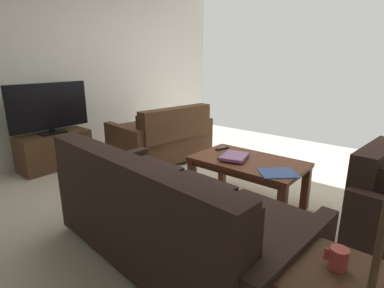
# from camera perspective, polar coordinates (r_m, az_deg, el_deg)

# --- Properties ---
(ground_plane) EXTENTS (4.95, 5.64, 0.01)m
(ground_plane) POSITION_cam_1_polar(r_m,az_deg,el_deg) (3.46, 4.55, -8.89)
(ground_plane) COLOR beige
(wall_right) EXTENTS (0.12, 5.64, 2.89)m
(wall_right) POSITION_cam_1_polar(r_m,az_deg,el_deg) (5.00, -19.62, 15.03)
(wall_right) COLOR white
(wall_right) RESTS_ON ground
(sofa_main) EXTENTS (2.00, 1.03, 0.87)m
(sofa_main) POSITION_cam_1_polar(r_m,az_deg,el_deg) (2.19, -4.73, -13.68)
(sofa_main) COLOR black
(sofa_main) RESTS_ON ground
(loveseat_near) EXTENTS (1.02, 1.41, 0.82)m
(loveseat_near) POSITION_cam_1_polar(r_m,az_deg,el_deg) (4.33, -5.60, 1.29)
(loveseat_near) COLOR black
(loveseat_near) RESTS_ON ground
(coffee_table) EXTENTS (1.08, 0.65, 0.48)m
(coffee_table) POSITION_cam_1_polar(r_m,az_deg,el_deg) (3.05, 10.62, -4.24)
(coffee_table) COLOR brown
(coffee_table) RESTS_ON ground
(tv_stand) EXTENTS (0.42, 0.93, 0.48)m
(tv_stand) POSITION_cam_1_polar(r_m,az_deg,el_deg) (4.50, -24.74, -1.14)
(tv_stand) COLOR #4C331E
(tv_stand) RESTS_ON ground
(flat_tv) EXTENTS (0.21, 1.05, 0.67)m
(flat_tv) POSITION_cam_1_polar(r_m,az_deg,el_deg) (4.38, -25.61, 6.29)
(flat_tv) COLOR black
(flat_tv) RESTS_ON tv_stand
(coffee_mug) EXTENTS (0.10, 0.08, 0.10)m
(coffee_mug) POSITION_cam_1_polar(r_m,az_deg,el_deg) (1.57, 26.16, -19.03)
(coffee_mug) COLOR #B23F38
(coffee_mug) RESTS_ON end_table
(book_stack) EXTENTS (0.30, 0.35, 0.05)m
(book_stack) POSITION_cam_1_polar(r_m,az_deg,el_deg) (3.02, 8.01, -2.44)
(book_stack) COLOR black
(book_stack) RESTS_ON coffee_table
(tv_remote) EXTENTS (0.08, 0.17, 0.02)m
(tv_remote) POSITION_cam_1_polar(r_m,az_deg,el_deg) (3.33, 5.79, -0.85)
(tv_remote) COLOR black
(tv_remote) RESTS_ON coffee_table
(loose_magazine) EXTENTS (0.40, 0.40, 0.01)m
(loose_magazine) POSITION_cam_1_polar(r_m,az_deg,el_deg) (2.74, 16.11, -5.34)
(loose_magazine) COLOR #385693
(loose_magazine) RESTS_ON coffee_table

